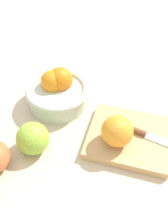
# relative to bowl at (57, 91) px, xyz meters

# --- Properties ---
(ground_plane) EXTENTS (2.40, 2.40, 0.00)m
(ground_plane) POSITION_rel_bowl_xyz_m (0.10, -0.13, -0.04)
(ground_plane) COLOR beige
(bowl) EXTENTS (0.18, 0.18, 0.10)m
(bowl) POSITION_rel_bowl_xyz_m (0.00, 0.00, 0.00)
(bowl) COLOR beige
(bowl) RESTS_ON ground_plane
(cutting_board) EXTENTS (0.24, 0.22, 0.02)m
(cutting_board) POSITION_rel_bowl_xyz_m (0.19, -0.13, -0.03)
(cutting_board) COLOR tan
(cutting_board) RESTS_ON ground_plane
(orange_on_board) EXTENTS (0.08, 0.08, 0.08)m
(orange_on_board) POSITION_rel_bowl_xyz_m (0.16, -0.15, 0.02)
(orange_on_board) COLOR orange
(orange_on_board) RESTS_ON cutting_board
(knife) EXTENTS (0.15, 0.08, 0.01)m
(knife) POSITION_rel_bowl_xyz_m (0.24, -0.14, -0.01)
(knife) COLOR silver
(knife) RESTS_ON cutting_board
(apple_front_left) EXTENTS (0.08, 0.08, 0.08)m
(apple_front_left) POSITION_rel_bowl_xyz_m (-0.04, -0.16, -0.00)
(apple_front_left) COLOR #8EB738
(apple_front_left) RESTS_ON ground_plane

